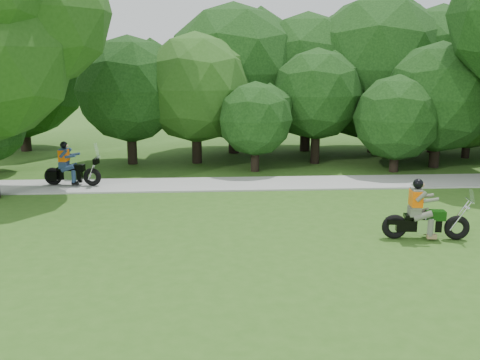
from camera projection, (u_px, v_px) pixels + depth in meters
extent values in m
plane|color=#305A19|center=(339.00, 261.00, 12.59)|extent=(100.00, 100.00, 0.00)
cube|color=#979792|center=(288.00, 183.00, 20.37)|extent=(60.00, 2.20, 0.06)
cylinder|color=black|center=(315.00, 144.00, 24.23)|extent=(0.40, 0.40, 1.80)
sphere|color=black|center=(317.00, 94.00, 23.74)|extent=(4.08, 4.08, 4.08)
cylinder|color=black|center=(234.00, 135.00, 26.99)|extent=(0.54, 0.54, 1.80)
sphere|color=black|center=(234.00, 73.00, 26.31)|extent=(6.76, 6.76, 6.76)
cylinder|color=black|center=(394.00, 159.00, 22.48)|extent=(0.38, 0.38, 1.10)
sphere|color=black|center=(397.00, 118.00, 22.10)|extent=(3.59, 3.59, 3.59)
cylinder|color=black|center=(25.00, 134.00, 27.56)|extent=(0.53, 0.53, 1.80)
sphere|color=black|center=(20.00, 74.00, 26.89)|extent=(6.59, 6.59, 6.59)
cylinder|color=black|center=(132.00, 144.00, 24.12)|extent=(0.44, 0.44, 1.80)
sphere|color=black|center=(129.00, 90.00, 23.59)|extent=(4.73, 4.73, 4.73)
cylinder|color=black|center=(435.00, 151.00, 23.37)|extent=(0.44, 0.44, 1.50)
sphere|color=black|center=(439.00, 98.00, 22.86)|extent=(4.76, 4.76, 4.76)
cylinder|color=black|center=(466.00, 148.00, 25.67)|extent=(0.36, 0.36, 1.01)
sphere|color=#255217|center=(469.00, 115.00, 25.32)|extent=(3.27, 3.27, 3.27)
cylinder|color=black|center=(305.00, 134.00, 27.61)|extent=(0.51, 0.51, 1.80)
sphere|color=black|center=(307.00, 76.00, 26.96)|extent=(6.28, 6.28, 6.28)
cylinder|color=black|center=(255.00, 157.00, 22.57)|extent=(0.36, 0.36, 1.20)
sphere|color=black|center=(255.00, 119.00, 22.22)|extent=(3.13, 3.13, 3.13)
cylinder|color=black|center=(197.00, 144.00, 24.33)|extent=(0.45, 0.45, 1.80)
sphere|color=#255217|center=(196.00, 88.00, 23.78)|extent=(4.93, 4.93, 4.93)
cylinder|color=black|center=(433.00, 135.00, 27.17)|extent=(0.53, 0.53, 1.80)
sphere|color=black|center=(438.00, 73.00, 26.49)|extent=(6.67, 6.67, 6.67)
cylinder|color=black|center=(374.00, 135.00, 27.14)|extent=(0.56, 0.56, 1.80)
sphere|color=black|center=(377.00, 69.00, 26.42)|extent=(7.30, 7.30, 7.30)
sphere|color=#255217|center=(35.00, 11.00, 17.79)|extent=(5.12, 5.12, 5.12)
torus|color=black|center=(394.00, 227.00, 14.07)|extent=(0.68, 0.27, 0.66)
torus|color=black|center=(457.00, 228.00, 13.98)|extent=(0.68, 0.27, 0.66)
cube|color=black|center=(418.00, 225.00, 14.03)|extent=(1.18, 0.37, 0.30)
cube|color=silver|center=(424.00, 225.00, 14.02)|extent=(0.49, 0.37, 0.38)
cube|color=black|center=(435.00, 215.00, 13.94)|extent=(0.52, 0.34, 0.25)
cube|color=black|center=(414.00, 216.00, 13.98)|extent=(0.53, 0.36, 0.09)
cylinder|color=silver|center=(459.00, 216.00, 13.91)|extent=(0.51, 0.10, 0.79)
cylinder|color=silver|center=(470.00, 201.00, 13.81)|extent=(0.11, 0.61, 0.03)
cube|color=#515747|center=(414.00, 211.00, 13.95)|extent=(0.33, 0.39, 0.23)
cube|color=#515747|center=(416.00, 199.00, 13.88)|extent=(0.29, 0.43, 0.53)
cube|color=#FB5F05|center=(416.00, 198.00, 13.87)|extent=(0.33, 0.47, 0.42)
sphere|color=black|center=(418.00, 184.00, 13.79)|extent=(0.27, 0.27, 0.27)
torus|color=black|center=(53.00, 176.00, 19.85)|extent=(0.69, 0.28, 0.67)
torus|color=black|center=(92.00, 177.00, 19.74)|extent=(0.69, 0.28, 0.67)
cube|color=black|center=(68.00, 175.00, 19.80)|extent=(1.09, 0.38, 0.31)
cube|color=silver|center=(72.00, 175.00, 19.79)|extent=(0.50, 0.39, 0.38)
cube|color=black|center=(78.00, 168.00, 19.71)|extent=(0.53, 0.35, 0.25)
cube|color=black|center=(64.00, 169.00, 19.76)|extent=(0.54, 0.37, 0.10)
cylinder|color=silver|center=(93.00, 168.00, 19.67)|extent=(0.38, 0.09, 0.86)
cylinder|color=silver|center=(96.00, 157.00, 19.57)|extent=(0.12, 0.61, 0.03)
cube|color=black|center=(52.00, 176.00, 19.64)|extent=(0.42, 0.17, 0.33)
cube|color=black|center=(57.00, 174.00, 20.05)|extent=(0.42, 0.17, 0.33)
cube|color=navy|center=(64.00, 165.00, 19.73)|extent=(0.34, 0.40, 0.23)
cube|color=navy|center=(64.00, 156.00, 19.65)|extent=(0.30, 0.43, 0.54)
cube|color=#FB5F05|center=(64.00, 155.00, 19.65)|extent=(0.34, 0.48, 0.42)
sphere|color=black|center=(64.00, 145.00, 19.56)|extent=(0.27, 0.27, 0.27)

